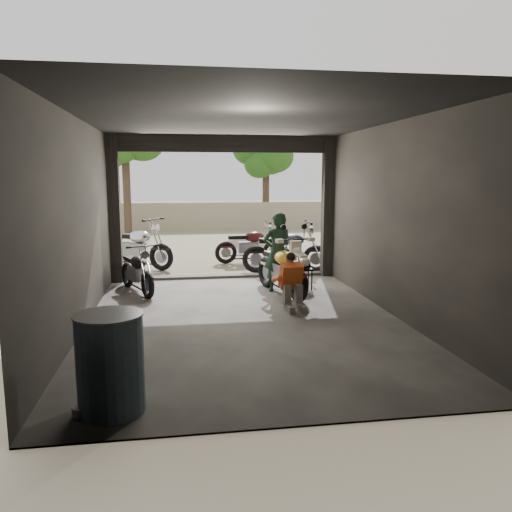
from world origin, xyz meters
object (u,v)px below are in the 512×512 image
object	(u,v)px
outside_bike_c	(286,247)
outside_bike_b	(250,242)
outside_bike_a	(136,243)
sign_post	(344,200)
left_bike	(137,268)
oil_drum	(110,365)
main_bike	(281,265)
stool	(304,272)
mechanic	(293,284)
helmet	(305,262)
rider	(278,252)

from	to	relation	value
outside_bike_c	outside_bike_b	bearing A→B (deg)	28.78
outside_bike_a	sign_post	xyz separation A→B (m)	(5.08, -1.08, 1.11)
left_bike	outside_bike_b	world-z (taller)	outside_bike_b
oil_drum	outside_bike_b	bearing A→B (deg)	72.92
main_bike	left_bike	distance (m)	2.89
outside_bike_c	stool	xyz separation A→B (m)	(-0.05, -1.91, -0.24)
outside_bike_a	outside_bike_b	distance (m)	2.99
outside_bike_b	sign_post	xyz separation A→B (m)	(2.11, -1.46, 1.20)
main_bike	sign_post	world-z (taller)	sign_post
sign_post	outside_bike_b	bearing A→B (deg)	131.72
outside_bike_c	sign_post	xyz separation A→B (m)	(1.44, 0.03, 1.14)
main_bike	sign_post	xyz separation A→B (m)	(2.02, 2.26, 1.16)
outside_bike_c	left_bike	bearing A→B (deg)	120.29
mechanic	oil_drum	size ratio (longest dim) A/B	0.96
main_bike	mechanic	world-z (taller)	main_bike
outside_bike_a	oil_drum	xyz separation A→B (m)	(0.39, -8.00, -0.14)
main_bike	oil_drum	bearing A→B (deg)	-135.17
helmet	outside_bike_b	bearing A→B (deg)	95.42
sign_post	rider	bearing A→B (deg)	-148.99
outside_bike_c	stool	bearing A→B (deg)	-176.74
outside_bike_a	sign_post	size ratio (longest dim) A/B	0.74
left_bike	sign_post	size ratio (longest dim) A/B	0.58
outside_bike_a	stool	xyz separation A→B (m)	(3.59, -3.03, -0.26)
outside_bike_a	outside_bike_c	world-z (taller)	outside_bike_a
outside_bike_a	stool	distance (m)	4.71
stool	oil_drum	bearing A→B (deg)	-122.75
outside_bike_c	stool	size ratio (longest dim) A/B	4.02
outside_bike_b	outside_bike_c	world-z (taller)	outside_bike_c
outside_bike_a	helmet	world-z (taller)	outside_bike_a
left_bike	helmet	size ratio (longest dim) A/B	5.73
mechanic	oil_drum	xyz separation A→B (m)	(-2.62, -3.45, 0.02)
sign_post	oil_drum	bearing A→B (deg)	-137.67
left_bike	outside_bike_a	size ratio (longest dim) A/B	0.79
mechanic	oil_drum	world-z (taller)	oil_drum
main_bike	rider	xyz separation A→B (m)	(-0.03, 0.24, 0.21)
main_bike	helmet	xyz separation A→B (m)	(0.55, 0.31, -0.02)
left_bike	oil_drum	xyz separation A→B (m)	(0.16, -5.25, -0.01)
left_bike	outside_bike_a	world-z (taller)	outside_bike_a
main_bike	mechanic	bearing A→B (deg)	-107.70
mechanic	sign_post	xyz separation A→B (m)	(2.07, 3.47, 1.28)
outside_bike_b	rider	size ratio (longest dim) A/B	1.03
main_bike	mechanic	xyz separation A→B (m)	(-0.05, -1.21, -0.11)
stool	helmet	size ratio (longest dim) A/B	1.75
outside_bike_a	rider	distance (m)	4.34
rider	helmet	size ratio (longest dim) A/B	6.15
main_bike	outside_bike_c	xyz separation A→B (m)	(0.58, 2.22, 0.03)
outside_bike_b	main_bike	bearing A→B (deg)	178.00
stool	sign_post	xyz separation A→B (m)	(1.49, 1.95, 1.37)
stool	outside_bike_c	bearing A→B (deg)	88.63
main_bike	rider	distance (m)	0.32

